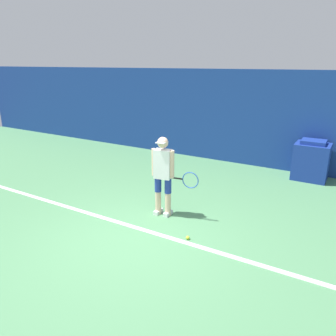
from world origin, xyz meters
TOP-DOWN VIEW (x-y plane):
  - ground_plane at (0.00, 0.00)m, footprint 24.00×24.00m
  - back_wall at (0.00, 5.44)m, footprint 24.00×0.10m
  - court_baseline at (0.00, 0.33)m, footprint 21.60×0.10m
  - tennis_player at (-0.07, 1.11)m, footprint 0.98×0.31m
  - tennis_ball at (0.82, 0.46)m, footprint 0.07×0.07m
  - covered_chair at (2.19, 4.98)m, footprint 0.87×0.73m

SIDE VIEW (x-z plane):
  - ground_plane at x=0.00m, z-range 0.00..0.00m
  - court_baseline at x=0.00m, z-range 0.00..0.01m
  - tennis_ball at x=0.82m, z-range 0.00..0.07m
  - covered_chair at x=2.19m, z-range -0.02..1.05m
  - tennis_player at x=-0.07m, z-range 0.09..1.74m
  - back_wall at x=0.00m, z-range 0.00..2.83m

